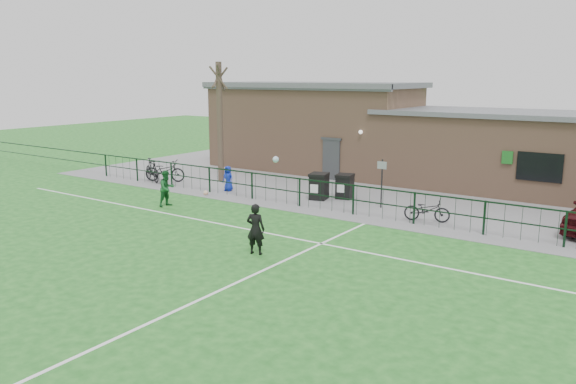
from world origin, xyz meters
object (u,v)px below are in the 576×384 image
Objects in this scene: spectator_child at (228,178)px; ball_ground at (206,193)px; bare_tree at (220,123)px; sign_post at (382,184)px; bicycle_c at (165,171)px; bicycle_b at (152,170)px; wheelie_bin_left at (319,187)px; wheelie_bin_right at (345,187)px; bicycle_e at (427,210)px; outfield_player at (167,188)px.

spectator_child is 1.39m from ball_ground.
bare_tree is 27.29× the size of ball_ground.
bicycle_c is at bearing -175.35° from sign_post.
bare_tree reaches higher than spectator_child.
bicycle_b is 4.76m from spectator_child.
wheelie_bin_right is at bearing 28.64° from wheelie_bin_left.
wheelie_bin_left reaches higher than ball_ground.
sign_post is at bearing 4.58° from spectator_child.
bicycle_b is 4.61m from ball_ground.
bicycle_c is at bearing 177.48° from spectator_child.
bicycle_b reaches higher than spectator_child.
bicycle_c is at bearing 177.90° from wheelie_bin_right.
bare_tree is at bearing 65.93° from bicycle_e.
sign_post is 9.10× the size of ball_ground.
bicycle_c is 9.60× the size of ball_ground.
outfield_player reaches higher than wheelie_bin_right.
wheelie_bin_right is 0.47× the size of bicycle_c.
bare_tree is 12.18m from bicycle_e.
wheelie_bin_left is 5.19m from ball_ground.
bicycle_e is (4.45, -1.79, -0.06)m from wheelie_bin_right.
outfield_player is (4.15, -3.77, 0.18)m from bicycle_c.
wheelie_bin_left is 4.82× the size of ball_ground.
outfield_player is (-7.46, -4.71, -0.27)m from sign_post.
sign_post is 0.95× the size of bicycle_c.
ball_ground is (3.97, -1.27, -0.46)m from bicycle_c.
bicycle_c is 4.22m from spectator_child.
bicycle_b is 0.93× the size of bicycle_c.
bicycle_e is 7.57× the size of ball_ground.
spectator_child is 0.78× the size of outfield_player.
wheelie_bin_right is (0.85, 0.79, -0.04)m from wheelie_bin_left.
spectator_child is at bearing 176.94° from wheelie_bin_left.
outfield_player is at bearing -148.43° from wheelie_bin_left.
wheelie_bin_left reaches higher than bicycle_e.
sign_post reaches higher than spectator_child.
bicycle_e is (14.49, 0.28, -0.15)m from bicycle_b.
ball_ground is at bearing -169.62° from wheelie_bin_left.
bicycle_b is 0.65m from bicycle_c.
bicycle_c is at bearing 162.33° from ball_ground.
ball_ground is at bearing -103.61° from spectator_child.
sign_post reaches higher than bicycle_b.
bicycle_c is (-11.62, -0.94, -0.45)m from sign_post.
bare_tree is 3.00× the size of sign_post.
bicycle_c reaches higher than bicycle_e.
outfield_player reaches higher than wheelie_bin_left.
bare_tree reaches higher than outfield_player.
wheelie_bin_left is 0.50× the size of bicycle_c.
bicycle_e is 1.42× the size of spectator_child.
bicycle_c is 1.80× the size of spectator_child.
bare_tree is 3.06× the size of bicycle_b.
outfield_player is at bearing -146.67° from wheelie_bin_right.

